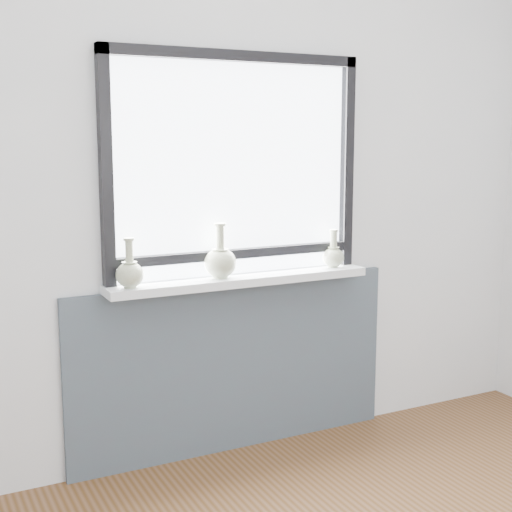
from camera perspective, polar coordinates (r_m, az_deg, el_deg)
name	(u,v)px	position (r m, az deg, el deg)	size (l,w,h in m)	color
back_wall	(232,191)	(3.45, -1.96, 5.23)	(3.60, 0.02, 2.60)	silver
apron_panel	(235,366)	(3.59, -1.67, -8.79)	(1.70, 0.03, 0.86)	#414955
windowsill	(241,280)	(3.41, -1.21, -1.93)	(1.32, 0.18, 0.04)	white
window	(235,162)	(3.40, -1.71, 7.57)	(1.30, 0.06, 1.05)	black
vase_a	(130,272)	(3.18, -10.06, -1.31)	(0.12, 0.12, 0.22)	#B4BE9A
vase_b	(220,261)	(3.35, -2.87, -0.40)	(0.15, 0.15, 0.26)	#B4BE9A
vase_c	(333,255)	(3.65, 6.20, 0.06)	(0.11, 0.11, 0.19)	#B4BE9A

